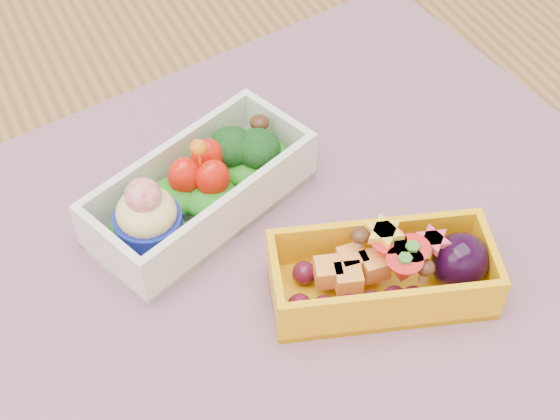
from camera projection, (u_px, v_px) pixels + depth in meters
name	position (u px, v px, depth m)	size (l,w,h in m)	color
table	(260.00, 330.00, 0.66)	(1.20, 0.80, 0.75)	brown
placemat	(273.00, 255.00, 0.58)	(0.55, 0.42, 0.00)	#A06E81
bento_white	(199.00, 190.00, 0.59)	(0.18, 0.13, 0.07)	white
bento_yellow	(388.00, 273.00, 0.54)	(0.16, 0.11, 0.05)	#FFB10D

